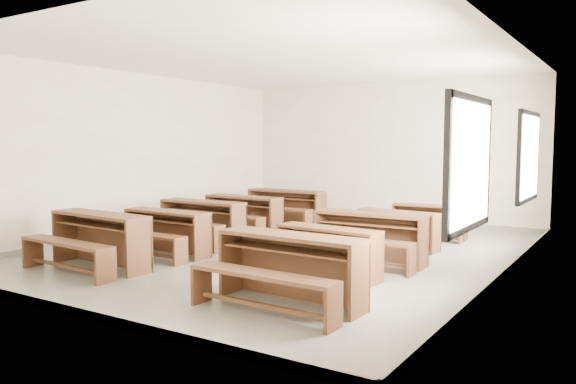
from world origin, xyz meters
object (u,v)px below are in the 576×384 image
Objects in this scene: desk_set_1 at (165,229)px; desk_set_8 at (396,227)px; desk_set_3 at (242,212)px; desk_set_7 at (368,234)px; desk_set_2 at (200,219)px; desk_set_5 at (288,264)px; desk_set_0 at (97,236)px; desk_set_4 at (285,205)px; desk_set_9 at (429,219)px; desk_set_6 at (326,249)px.

desk_set_8 is (2.99, 2.52, -0.04)m from desk_set_1.
desk_set_3 is 0.99× the size of desk_set_7.
desk_set_7 is at bearing 2.13° from desk_set_2.
desk_set_5 is 3.85m from desk_set_8.
desk_set_4 is (0.05, 4.96, -0.01)m from desk_set_0.
desk_set_3 is 3.67m from desk_set_9.
desk_set_5 is (3.22, -1.32, 0.04)m from desk_set_1.
desk_set_9 is at bearing 87.97° from desk_set_7.
desk_set_9 is at bearing 93.35° from desk_set_6.
desk_set_4 is at bearing 85.94° from desk_set_3.
desk_set_0 reaches higher than desk_set_3.
desk_set_6 is (-0.26, 1.39, -0.07)m from desk_set_5.
desk_set_2 reaches higher than desk_set_3.
desk_set_6 is at bearing 102.52° from desk_set_5.
desk_set_7 is at bearing 22.08° from desk_set_1.
desk_set_6 is (3.08, 1.31, -0.07)m from desk_set_0.
desk_set_3 is at bearing -97.16° from desk_set_4.
desk_set_2 reaches higher than desk_set_8.
desk_set_3 is 3.49m from desk_set_7.
desk_set_3 is 3.21m from desk_set_8.
desk_set_8 is at bearing 24.81° from desk_set_2.
desk_set_5 is at bearing -44.55° from desk_set_3.
desk_set_4 is at bearing 164.99° from desk_set_8.
desk_set_3 is at bearing 149.42° from desk_set_6.
desk_set_0 is at bearing -125.60° from desk_set_9.
desk_set_4 is 1.23× the size of desk_set_9.
desk_set_5 is 1.03× the size of desk_set_7.
desk_set_3 is 1.14× the size of desk_set_8.
desk_set_9 is (3.20, 5.20, -0.10)m from desk_set_0.
desk_set_1 is 2.36m from desk_set_3.
desk_set_2 is 1.25m from desk_set_3.
desk_set_8 is at bearing 94.47° from desk_set_6.
desk_set_1 is at bearing -82.43° from desk_set_3.
desk_set_8 is at bearing 41.29° from desk_set_1.
desk_set_9 is at bearing 28.26° from desk_set_3.
desk_set_7 reaches higher than desk_set_6.
desk_set_3 is at bearing 95.19° from desk_set_0.
desk_set_1 is at bearing -160.90° from desk_set_7.
desk_set_5 reaches higher than desk_set_7.
desk_set_5 reaches higher than desk_set_2.
desk_set_0 reaches higher than desk_set_7.
desk_set_6 is at bearing -84.35° from desk_set_8.
desk_set_7 is at bearing -94.24° from desk_set_9.
desk_set_5 is at bearing -80.17° from desk_set_8.
desk_set_3 is (-0.21, 2.35, 0.02)m from desk_set_1.
desk_set_6 is (3.18, -2.29, -0.05)m from desk_set_3.
desk_set_0 is at bearing -91.38° from desk_set_4.
desk_set_8 is at bearing 54.09° from desk_set_0.
desk_set_2 is at bearing 146.47° from desk_set_5.
desk_set_6 is (3.02, -3.65, -0.07)m from desk_set_4.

